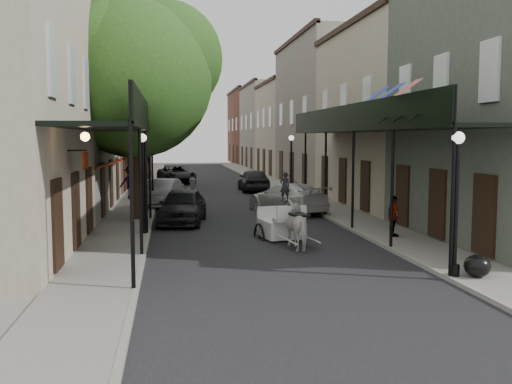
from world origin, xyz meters
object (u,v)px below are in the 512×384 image
object	(u,v)px
lamppost_right_near	(456,202)
car_left_near	(182,206)
tree_near	(143,73)
pedestrian_walking	(193,196)
lamppost_left	(143,182)
car_right_near	(287,198)
horse	(300,227)
lamppost_right_far	(291,165)
carriage	(277,211)
car_left_mid	(161,193)
car_left_far	(176,174)
car_right_far	(254,180)
tree_far	(152,106)
pedestrian_sidewalk_right	(393,216)
pedestrian_sidewalk_left	(130,182)

from	to	relation	value
lamppost_right_near	car_left_near	size ratio (longest dim) A/B	0.83
car_left_near	tree_near	bearing A→B (deg)	152.40
pedestrian_walking	lamppost_left	bearing A→B (deg)	-129.46
lamppost_left	car_right_near	distance (m)	9.01
lamppost_left	pedestrian_walking	xyz separation A→B (m)	(2.10, 6.16, -1.18)
tree_near	horse	world-z (taller)	tree_near
lamppost_right_far	pedestrian_walking	bearing A→B (deg)	-136.25
lamppost_right_near	carriage	xyz separation A→B (m)	(-3.32, 7.03, -1.08)
lamppost_right_near	car_left_mid	world-z (taller)	lamppost_right_near
car_left_mid	car_left_near	bearing A→B (deg)	-67.94
carriage	pedestrian_walking	distance (m)	7.65
lamppost_right_far	car_right_near	bearing A→B (deg)	-103.77
car_left_near	car_left_far	world-z (taller)	car_left_near
lamppost_right_near	pedestrian_walking	size ratio (longest dim) A/B	2.12
tree_near	lamppost_right_far	xyz separation A→B (m)	(8.30, 7.82, -4.44)
car_left_mid	car_left_far	size ratio (longest dim) A/B	0.85
car_left_near	car_right_far	distance (m)	15.23
lamppost_right_near	car_right_near	size ratio (longest dim) A/B	0.74
lamppost_right_near	horse	size ratio (longest dim) A/B	2.11
car_left_near	car_right_near	bearing A→B (deg)	37.78
pedestrian_walking	car_right_near	bearing A→B (deg)	-24.11
lamppost_right_far	lamppost_left	bearing A→B (deg)	-124.35
tree_far	pedestrian_sidewalk_right	distance (m)	22.79
car_left_near	lamppost_right_far	bearing A→B (deg)	62.13
pedestrian_walking	pedestrian_sidewalk_left	size ratio (longest dim) A/B	0.91
car_left_near	tree_far	bearing A→B (deg)	104.98
lamppost_right_near	lamppost_left	world-z (taller)	same
pedestrian_walking	car_right_far	bearing A→B (deg)	46.95
pedestrian_walking	car_right_near	distance (m)	4.61
lamppost_right_near	pedestrian_sidewalk_right	world-z (taller)	lamppost_right_near
lamppost_right_far	horse	bearing A→B (deg)	-100.98
pedestrian_walking	lamppost_right_near	bearing A→B (deg)	-87.33
car_left_far	car_right_near	xyz separation A→B (m)	(5.20, -19.25, 0.01)
car_left_near	pedestrian_sidewalk_right	bearing A→B (deg)	-25.76
pedestrian_walking	car_left_far	distance (m)	18.98
pedestrian_sidewalk_left	pedestrian_sidewalk_right	size ratio (longest dim) A/B	1.30
horse	car_left_far	bearing A→B (deg)	-91.52
tree_far	pedestrian_walking	distance (m)	13.19
tree_near	pedestrian_sidewalk_right	bearing A→B (deg)	-34.88
pedestrian_sidewalk_left	car_left_near	distance (m)	9.86
tree_far	carriage	distance (m)	20.39
lamppost_right_far	pedestrian_sidewalk_left	distance (m)	9.57
pedestrian_sidewalk_right	car_left_far	xyz separation A→B (m)	(-7.44, 27.26, -0.14)
lamppost_left	car_right_near	bearing A→B (deg)	41.27
pedestrian_walking	pedestrian_sidewalk_right	distance (m)	10.74
car_right_far	horse	bearing A→B (deg)	86.90
tree_near	pedestrian_sidewalk_right	size ratio (longest dim) A/B	6.52
lamppost_left	car_left_mid	distance (m)	9.41
tree_near	car_right_far	size ratio (longest dim) A/B	2.08
lamppost_right_near	carriage	distance (m)	7.85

